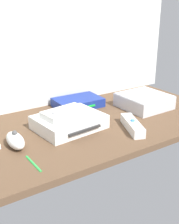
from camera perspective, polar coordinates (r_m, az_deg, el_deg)
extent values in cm
cube|color=brown|center=(101.36, 0.00, -2.64)|extent=(100.00, 48.00, 2.00)
cube|color=silver|center=(114.49, -7.11, 17.01)|extent=(110.00, 1.20, 64.00)
cube|color=white|center=(96.10, -3.88, -1.98)|extent=(22.40, 17.88, 4.40)
cube|color=#2D2D2D|center=(90.03, -0.87, -3.57)|extent=(12.00, 1.71, 0.80)
cube|color=silver|center=(116.66, 10.45, 2.06)|extent=(17.30, 17.30, 5.00)
cube|color=silver|center=(115.85, 10.54, 3.30)|extent=(16.61, 16.61, 0.30)
cube|color=navy|center=(115.93, -2.25, 1.86)|extent=(18.41, 12.62, 3.40)
cube|color=#19D833|center=(110.86, -0.68, 0.97)|extent=(8.01, 0.68, 0.60)
cube|color=white|center=(96.31, 8.26, -2.56)|extent=(9.03, 15.04, 3.00)
cylinder|color=#387FDB|center=(95.65, 8.31, -1.63)|extent=(1.40, 1.40, 0.40)
ellipsoid|color=white|center=(86.88, -14.11, -5.35)|extent=(4.80, 10.17, 4.00)
sphere|color=#4C4C4C|center=(85.87, -14.25, -3.91)|extent=(1.40, 1.40, 1.40)
cube|color=white|center=(95.09, -4.74, -0.18)|extent=(15.38, 9.95, 2.00)
cylinder|color=#99999E|center=(92.50, -6.74, -0.08)|extent=(2.26, 2.26, 0.40)
cylinder|color=green|center=(78.11, -10.78, -9.59)|extent=(0.78, 9.01, 0.70)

